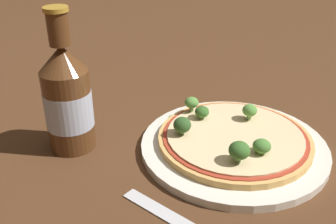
% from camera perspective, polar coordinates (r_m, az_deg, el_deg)
% --- Properties ---
extents(ground_plane, '(3.00, 3.00, 0.00)m').
position_cam_1_polar(ground_plane, '(0.62, 9.82, -4.47)').
color(ground_plane, '#4C2D19').
extents(plate, '(0.28, 0.28, 0.01)m').
position_cam_1_polar(plate, '(0.60, 9.07, -4.85)').
color(plate, silver).
rests_on(plate, ground_plane).
extents(pizza, '(0.23, 0.23, 0.01)m').
position_cam_1_polar(pizza, '(0.60, 9.35, -3.68)').
color(pizza, tan).
rests_on(pizza, plate).
extents(broccoli_floret_0, '(0.02, 0.02, 0.03)m').
position_cam_1_polar(broccoli_floret_0, '(0.64, 3.44, 1.34)').
color(broccoli_floret_0, '#7A9E5B').
rests_on(broccoli_floret_0, pizza).
extents(broccoli_floret_1, '(0.03, 0.03, 0.02)m').
position_cam_1_polar(broccoli_floret_1, '(0.55, 13.45, -4.84)').
color(broccoli_floret_1, '#7A9E5B').
rests_on(broccoli_floret_1, pizza).
extents(broccoli_floret_2, '(0.02, 0.02, 0.03)m').
position_cam_1_polar(broccoli_floret_2, '(0.63, 11.77, 0.19)').
color(broccoli_floret_2, '#7A9E5B').
rests_on(broccoli_floret_2, pizza).
extents(broccoli_floret_3, '(0.02, 0.02, 0.02)m').
position_cam_1_polar(broccoli_floret_3, '(0.63, 4.96, 0.02)').
color(broccoli_floret_3, '#7A9E5B').
rests_on(broccoli_floret_3, pizza).
extents(broccoli_floret_4, '(0.03, 0.03, 0.03)m').
position_cam_1_polar(broccoli_floret_4, '(0.58, 2.08, -1.90)').
color(broccoli_floret_4, '#7A9E5B').
rests_on(broccoli_floret_4, pizza).
extents(broccoli_floret_5, '(0.03, 0.03, 0.03)m').
position_cam_1_polar(broccoli_floret_5, '(0.53, 10.31, -5.53)').
color(broccoli_floret_5, '#7A9E5B').
rests_on(broccoli_floret_5, pizza).
extents(beer_bottle, '(0.07, 0.07, 0.21)m').
position_cam_1_polar(beer_bottle, '(0.59, -14.38, 1.94)').
color(beer_bottle, '#563319').
rests_on(beer_bottle, ground_plane).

